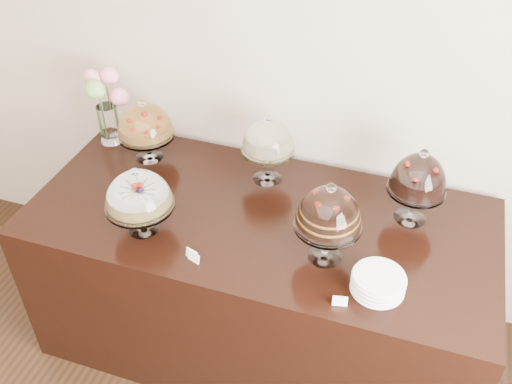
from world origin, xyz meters
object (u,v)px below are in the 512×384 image
(cake_stand_choco_layer, at_px, (329,212))
(cake_stand_dark_choco, at_px, (419,177))
(cake_stand_cheesecake, at_px, (268,140))
(display_counter, at_px, (259,281))
(flower_vase, at_px, (106,102))
(cake_stand_fruit_tart, at_px, (145,123))
(plate_stack, at_px, (378,283))
(cake_stand_sugar_sponge, at_px, (138,194))

(cake_stand_choco_layer, height_order, cake_stand_dark_choco, cake_stand_choco_layer)
(cake_stand_cheesecake, distance_m, cake_stand_dark_choco, 0.73)
(display_counter, height_order, flower_vase, flower_vase)
(cake_stand_fruit_tart, xyz_separation_m, plate_stack, (1.31, -0.56, -0.17))
(cake_stand_cheesecake, bearing_deg, cake_stand_choco_layer, -48.35)
(cake_stand_fruit_tart, bearing_deg, cake_stand_dark_choco, -2.39)
(cake_stand_sugar_sponge, distance_m, cake_stand_dark_choco, 1.24)
(cake_stand_sugar_sponge, height_order, cake_stand_fruit_tart, cake_stand_fruit_tart)
(cake_stand_cheesecake, relative_size, cake_stand_fruit_tart, 1.06)
(cake_stand_dark_choco, distance_m, plate_stack, 0.54)
(cake_stand_dark_choco, xyz_separation_m, flower_vase, (-1.65, 0.14, 0.00))
(cake_stand_choco_layer, bearing_deg, cake_stand_cheesecake, 131.65)
(flower_vase, distance_m, plate_stack, 1.71)
(cake_stand_choco_layer, xyz_separation_m, cake_stand_dark_choco, (0.32, 0.38, -0.02))
(display_counter, relative_size, cake_stand_cheesecake, 5.89)
(display_counter, bearing_deg, flower_vase, 160.45)
(cake_stand_fruit_tart, bearing_deg, cake_stand_cheesecake, 1.87)
(cake_stand_cheesecake, height_order, cake_stand_dark_choco, cake_stand_dark_choco)
(cake_stand_cheesecake, xyz_separation_m, plate_stack, (0.65, -0.58, -0.19))
(flower_vase, bearing_deg, cake_stand_dark_choco, -4.71)
(cake_stand_sugar_sponge, distance_m, plate_stack, 1.09)
(plate_stack, bearing_deg, display_counter, 154.54)
(cake_stand_fruit_tart, height_order, flower_vase, flower_vase)
(cake_stand_dark_choco, relative_size, cake_stand_fruit_tart, 1.10)
(cake_stand_dark_choco, height_order, flower_vase, flower_vase)
(flower_vase, xyz_separation_m, plate_stack, (1.58, -0.63, -0.20))
(plate_stack, bearing_deg, cake_stand_fruit_tart, 157.09)
(cake_stand_choco_layer, xyz_separation_m, flower_vase, (-1.33, 0.51, -0.01))
(cake_stand_sugar_sponge, xyz_separation_m, plate_stack, (1.08, -0.03, -0.16))
(display_counter, relative_size, cake_stand_dark_choco, 5.67)
(cake_stand_cheesecake, bearing_deg, cake_stand_fruit_tart, -178.13)
(display_counter, xyz_separation_m, flower_vase, (-0.98, 0.35, 0.69))
(cake_stand_cheesecake, bearing_deg, cake_stand_dark_choco, -6.23)
(cake_stand_cheesecake, xyz_separation_m, cake_stand_dark_choco, (0.73, -0.08, 0.00))
(cake_stand_cheesecake, distance_m, plate_stack, 0.89)
(plate_stack, bearing_deg, cake_stand_cheesecake, 138.62)
(cake_stand_cheesecake, relative_size, cake_stand_dark_choco, 0.96)
(cake_stand_choco_layer, bearing_deg, plate_stack, -25.75)
(cake_stand_fruit_tart, bearing_deg, plate_stack, -22.91)
(flower_vase, bearing_deg, plate_stack, -21.86)
(cake_stand_choco_layer, relative_size, cake_stand_cheesecake, 1.07)
(cake_stand_choco_layer, distance_m, cake_stand_cheesecake, 0.61)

